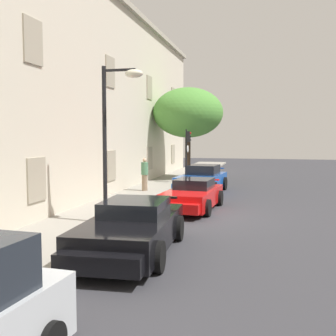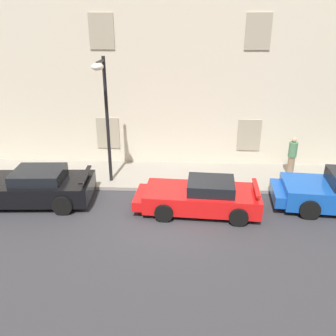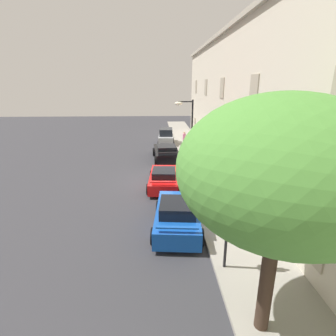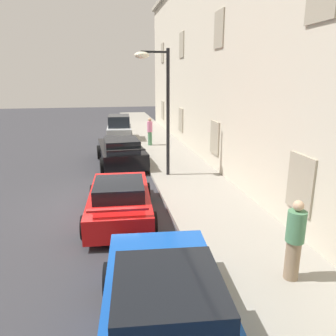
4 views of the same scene
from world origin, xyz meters
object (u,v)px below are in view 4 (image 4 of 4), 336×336
sportscar_red_lead (121,151)px  pedestrian_strolling (150,131)px  sportscar_yellow_flank (120,198)px  hatchback_parked (119,130)px  street_lamp (157,89)px  pedestrian_admiring (295,240)px  sportscar_white_middle (165,306)px

sportscar_red_lead → pedestrian_strolling: (-3.69, 2.03, 0.40)m
sportscar_yellow_flank → hatchback_parked: bearing=177.2°
street_lamp → pedestrian_strolling: 7.18m
sportscar_red_lead → pedestrian_strolling: size_ratio=3.02×
sportscar_yellow_flank → street_lamp: (-3.72, 1.83, 3.22)m
street_lamp → pedestrian_admiring: size_ratio=2.99×
sportscar_white_middle → pedestrian_strolling: (-15.60, 1.94, 0.37)m
street_lamp → sportscar_white_middle: bearing=-8.6°
hatchback_parked → street_lamp: street_lamp is taller
sportscar_white_middle → pedestrian_admiring: size_ratio=2.77×
sportscar_red_lead → pedestrian_admiring: pedestrian_admiring is taller
hatchback_parked → sportscar_red_lead: bearing=-2.2°
hatchback_parked → pedestrian_strolling: size_ratio=2.13×
pedestrian_admiring → pedestrian_strolling: pedestrian_admiring is taller
street_lamp → pedestrian_strolling: street_lamp is taller
sportscar_white_middle → pedestrian_admiring: pedestrian_admiring is taller
hatchback_parked → pedestrian_admiring: 17.25m
sportscar_yellow_flank → sportscar_white_middle: sportscar_white_middle is taller
sportscar_yellow_flank → pedestrian_admiring: (4.29, 3.36, 0.46)m
hatchback_parked → pedestrian_strolling: pedestrian_strolling is taller
pedestrian_admiring → sportscar_yellow_flank: bearing=-141.9°
sportscar_yellow_flank → pedestrian_strolling: (-10.32, 2.41, 0.45)m
sportscar_red_lead → pedestrian_strolling: bearing=151.2°
sportscar_white_middle → street_lamp: bearing=171.4°
hatchback_parked → street_lamp: size_ratio=0.70×
sportscar_red_lead → sportscar_white_middle: 11.91m
street_lamp → sportscar_yellow_flank: bearing=-26.2°
pedestrian_admiring → sportscar_white_middle: bearing=-71.1°
sportscar_red_lead → street_lamp: bearing=26.5°
hatchback_parked → street_lamp: 9.58m
sportscar_yellow_flank → pedestrian_admiring: bearing=38.1°
hatchback_parked → street_lamp: bearing=7.7°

